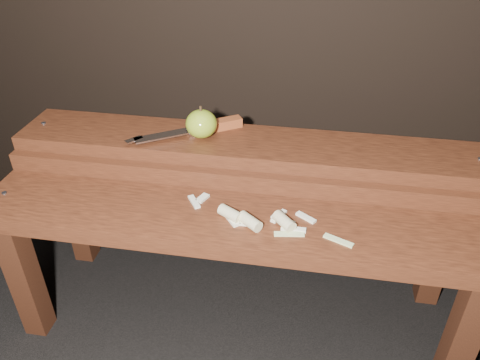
% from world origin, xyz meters
% --- Properties ---
extents(ground, '(60.00, 60.00, 0.00)m').
position_xyz_m(ground, '(0.00, 0.00, 0.00)').
color(ground, black).
extents(bench_front_tier, '(1.20, 0.20, 0.42)m').
position_xyz_m(bench_front_tier, '(0.00, -0.06, 0.35)').
color(bench_front_tier, '#34180D').
rests_on(bench_front_tier, ground).
extents(bench_rear_tier, '(1.20, 0.21, 0.50)m').
position_xyz_m(bench_rear_tier, '(0.00, 0.17, 0.41)').
color(bench_rear_tier, '#34180D').
rests_on(bench_rear_tier, ground).
extents(apple, '(0.08, 0.08, 0.08)m').
position_xyz_m(apple, '(-0.12, 0.17, 0.54)').
color(apple, olive).
rests_on(apple, bench_rear_tier).
extents(knife, '(0.27, 0.19, 0.03)m').
position_xyz_m(knife, '(-0.12, 0.20, 0.51)').
color(knife, brown).
rests_on(knife, bench_rear_tier).
extents(apple_scraps, '(0.39, 0.14, 0.03)m').
position_xyz_m(apple_scraps, '(0.06, -0.06, 0.43)').
color(apple_scraps, beige).
rests_on(apple_scraps, bench_front_tier).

